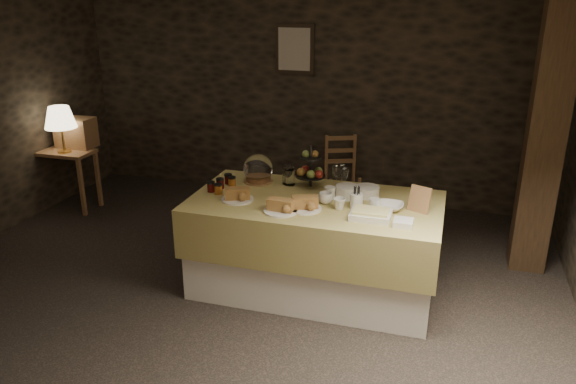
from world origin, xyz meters
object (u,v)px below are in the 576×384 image
(console_table, at_px, (65,162))
(table_lamp, at_px, (60,118))
(buffet_table, at_px, (315,238))
(timber_column, at_px, (547,127))
(chair, at_px, (343,176))
(wine_rack, at_px, (76,132))
(fruit_stand, at_px, (311,171))

(console_table, xyz_separation_m, table_lamp, (0.05, -0.05, 0.52))
(buffet_table, distance_m, timber_column, 2.18)
(console_table, bearing_deg, chair, 18.06)
(chair, bearing_deg, wine_rack, 171.98)
(buffet_table, relative_size, chair, 3.15)
(chair, height_order, fruit_stand, fruit_stand)
(wine_rack, relative_size, timber_column, 0.16)
(buffet_table, height_order, fruit_stand, fruit_stand)
(table_lamp, height_order, chair, table_lamp)
(chair, bearing_deg, table_lamp, 176.06)
(timber_column, bearing_deg, chair, 152.94)
(wine_rack, height_order, chair, wine_rack)
(buffet_table, relative_size, table_lamp, 3.93)
(console_table, bearing_deg, buffet_table, -17.01)
(buffet_table, xyz_separation_m, timber_column, (1.77, 0.96, 0.84))
(wine_rack, relative_size, fruit_stand, 1.15)
(console_table, bearing_deg, timber_column, -0.00)
(table_lamp, bearing_deg, wine_rack, 90.00)
(table_lamp, xyz_separation_m, chair, (2.95, 1.03, -0.71))
(table_lamp, distance_m, fruit_stand, 3.04)
(buffet_table, bearing_deg, timber_column, 28.58)
(wine_rack, bearing_deg, buffet_table, -20.25)
(timber_column, bearing_deg, fruit_stand, -160.76)
(buffet_table, height_order, timber_column, timber_column)
(buffet_table, height_order, wine_rack, wine_rack)
(console_table, distance_m, fruit_stand, 3.12)
(buffet_table, bearing_deg, fruit_stand, 111.48)
(buffet_table, xyz_separation_m, console_table, (-3.15, 0.96, 0.10))
(table_lamp, bearing_deg, console_table, 135.00)
(timber_column, relative_size, fruit_stand, 7.15)
(fruit_stand, bearing_deg, console_table, 167.73)
(console_table, height_order, wine_rack, wine_rack)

